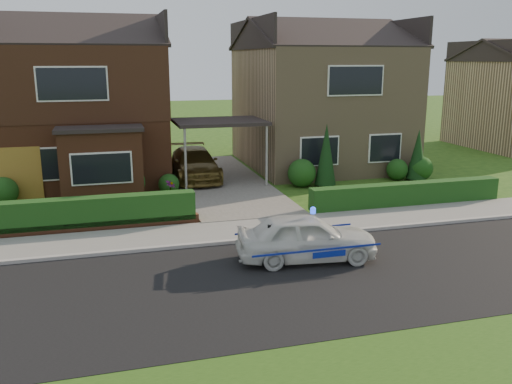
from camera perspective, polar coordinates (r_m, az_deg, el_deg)
name	(u,v)px	position (r m, az deg, el deg)	size (l,w,h in m)	color
ground	(312,278)	(13.72, 5.93, -8.99)	(120.00, 120.00, 0.00)	#234813
road	(312,278)	(13.72, 5.93, -8.99)	(60.00, 6.00, 0.02)	black
kerb	(275,238)	(16.38, 2.03, -4.85)	(60.00, 0.16, 0.12)	#9E9993
sidewalk	(265,228)	(17.34, 0.97, -3.81)	(60.00, 2.00, 0.10)	slate
driveway	(220,182)	(23.80, -3.78, 1.07)	(3.80, 12.00, 0.12)	#666059
house_left	(78,94)	(25.70, -18.23, 9.82)	(7.50, 9.53, 7.25)	brown
house_right	(320,93)	(27.85, 6.72, 10.36)	(7.50, 8.06, 7.25)	#9E8361
carport_link	(220,123)	(23.32, -3.86, 7.28)	(3.80, 3.00, 2.77)	black
garage_door	(11,175)	(22.38, -24.37, 1.63)	(2.20, 0.10, 2.10)	olive
dwarf_wall	(76,228)	(17.81, -18.41, -3.62)	(7.70, 0.25, 0.36)	brown
hedge_left	(77,232)	(18.01, -18.35, -4.03)	(7.50, 0.55, 0.90)	#113511
hedge_right	(406,207)	(20.76, 15.48, -1.49)	(7.50, 0.55, 0.80)	#113511
shrub_left_far	(3,192)	(22.08, -25.05, 0.05)	(1.08, 1.08, 1.08)	#113511
shrub_left_mid	(128,182)	(21.55, -13.32, 1.01)	(1.32, 1.32, 1.32)	#113511
shrub_left_near	(169,184)	(22.01, -9.16, 0.83)	(0.84, 0.84, 0.84)	#113511
shrub_right_near	(302,173)	(23.06, 4.84, 2.01)	(1.20, 1.20, 1.20)	#113511
shrub_right_mid	(397,169)	(25.12, 14.64, 2.31)	(0.96, 0.96, 0.96)	#113511
shrub_right_far	(421,168)	(25.38, 16.94, 2.41)	(1.08, 1.08, 1.08)	#113511
conifer_a	(326,156)	(23.11, 7.38, 3.74)	(0.90, 0.90, 2.60)	black
conifer_b	(418,156)	(25.17, 16.65, 3.63)	(0.90, 0.90, 2.20)	black
police_car	(306,238)	(14.63, 5.32, -4.82)	(3.45, 3.91, 1.44)	silver
driveway_car	(195,164)	(24.16, -6.48, 2.98)	(1.88, 4.63, 1.34)	brown
potted_plant_a	(105,205)	(19.62, -15.59, -1.35)	(0.36, 0.24, 0.68)	gray
potted_plant_c	(171,192)	(20.65, -8.98, -0.01)	(0.47, 0.47, 0.85)	gray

